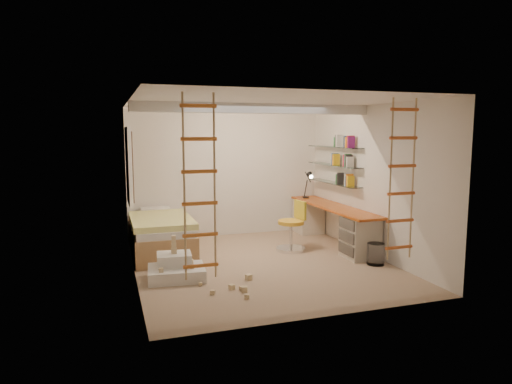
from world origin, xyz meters
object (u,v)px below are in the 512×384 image
object	(u,v)px
desk	(332,223)
play_platform	(176,269)
bed	(161,235)
swivel_chair	(292,232)

from	to	relation	value
desk	play_platform	bearing A→B (deg)	-159.75
desk	bed	xyz separation A→B (m)	(-3.20, 0.36, -0.07)
desk	bed	bearing A→B (deg)	173.51
desk	play_platform	distance (m)	3.37
desk	swivel_chair	bearing A→B (deg)	-166.76
desk	play_platform	xyz separation A→B (m)	(-3.16, -1.16, -0.26)
play_platform	bed	bearing A→B (deg)	91.54
play_platform	desk	bearing A→B (deg)	20.25
bed	swivel_chair	size ratio (longest dim) A/B	2.22
swivel_chair	play_platform	distance (m)	2.44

